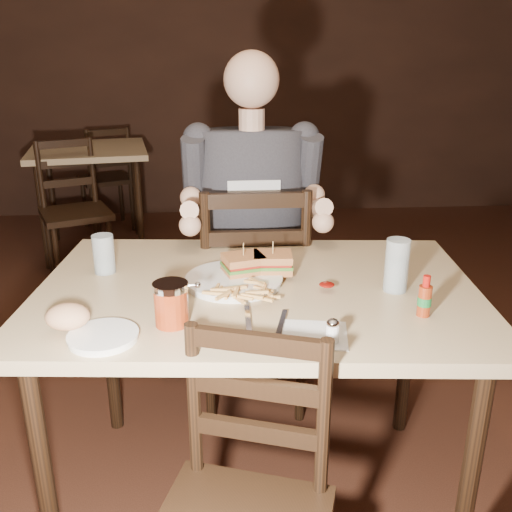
{
  "coord_description": "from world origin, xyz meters",
  "views": [
    {
      "loc": [
        0.0,
        -1.65,
        1.45
      ],
      "look_at": [
        0.13,
        -0.02,
        0.85
      ],
      "focal_mm": 40.0,
      "sensor_mm": 36.0,
      "label": 1
    }
  ],
  "objects": [
    {
      "name": "room_shell",
      "position": [
        0.0,
        0.0,
        1.4
      ],
      "size": [
        7.0,
        7.0,
        7.0
      ],
      "color": "black",
      "rests_on": "ground"
    },
    {
      "name": "main_table",
      "position": [
        0.13,
        -0.07,
        0.7
      ],
      "size": [
        1.39,
        0.99,
        0.77
      ],
      "rotation": [
        0.0,
        0.0,
        -0.09
      ],
      "color": "tan",
      "rests_on": "ground"
    },
    {
      "name": "bg_table",
      "position": [
        -0.89,
        2.5,
        0.68
      ],
      "size": [
        0.92,
        0.92,
        0.77
      ],
      "rotation": [
        0.0,
        0.0,
        0.16
      ],
      "color": "tan",
      "rests_on": "ground"
    },
    {
      "name": "chair_far",
      "position": [
        0.15,
        0.5,
        0.49
      ],
      "size": [
        0.45,
        0.5,
        0.97
      ],
      "primitive_type": null,
      "rotation": [
        0.0,
        0.0,
        3.15
      ],
      "color": "black",
      "rests_on": "ground"
    },
    {
      "name": "bg_chair_far",
      "position": [
        -0.89,
        3.05,
        0.43
      ],
      "size": [
        0.54,
        0.55,
        0.85
      ],
      "primitive_type": null,
      "rotation": [
        0.0,
        0.0,
        3.57
      ],
      "color": "black",
      "rests_on": "ground"
    },
    {
      "name": "bg_chair_near",
      "position": [
        -0.89,
        1.95,
        0.44
      ],
      "size": [
        0.55,
        0.57,
        0.89
      ],
      "primitive_type": null,
      "rotation": [
        0.0,
        0.0,
        0.39
      ],
      "color": "black",
      "rests_on": "ground"
    },
    {
      "name": "diner",
      "position": [
        0.15,
        0.45,
        0.97
      ],
      "size": [
        0.54,
        0.43,
        0.94
      ],
      "primitive_type": null,
      "rotation": [
        0.0,
        0.0,
        0.01
      ],
      "color": "#313136",
      "rests_on": "chair_far"
    },
    {
      "name": "dinner_plate",
      "position": [
        0.06,
        -0.05,
        0.78
      ],
      "size": [
        0.31,
        0.31,
        0.02
      ],
      "primitive_type": "cylinder",
      "rotation": [
        0.0,
        0.0,
        -0.09
      ],
      "color": "white",
      "rests_on": "main_table"
    },
    {
      "name": "sandwich_left",
      "position": [
        0.18,
        0.01,
        0.84
      ],
      "size": [
        0.12,
        0.1,
        0.1
      ],
      "primitive_type": null,
      "rotation": [
        0.0,
        0.0,
        -0.06
      ],
      "color": "#B77946",
      "rests_on": "dinner_plate"
    },
    {
      "name": "sandwich_right",
      "position": [
        0.09,
        -0.0,
        0.84
      ],
      "size": [
        0.14,
        0.13,
        0.1
      ],
      "primitive_type": null,
      "rotation": [
        0.0,
        0.0,
        0.27
      ],
      "color": "#B77946",
      "rests_on": "dinner_plate"
    },
    {
      "name": "fries_pile",
      "position": [
        0.08,
        -0.18,
        0.8
      ],
      "size": [
        0.25,
        0.19,
        0.04
      ],
      "primitive_type": null,
      "rotation": [
        0.0,
        0.0,
        -0.09
      ],
      "color": "#E3AB5B",
      "rests_on": "dinner_plate"
    },
    {
      "name": "ketchup_dollop",
      "position": [
        0.33,
        -0.12,
        0.79
      ],
      "size": [
        0.05,
        0.05,
        0.01
      ],
      "primitive_type": "ellipsoid",
      "rotation": [
        0.0,
        0.0,
        -0.09
      ],
      "color": "maroon",
      "rests_on": "dinner_plate"
    },
    {
      "name": "glass_left",
      "position": [
        -0.35,
        0.08,
        0.83
      ],
      "size": [
        0.07,
        0.07,
        0.12
      ],
      "primitive_type": "cylinder",
      "rotation": [
        0.0,
        0.0,
        -0.09
      ],
      "color": "silver",
      "rests_on": "main_table"
    },
    {
      "name": "glass_right",
      "position": [
        0.53,
        -0.13,
        0.85
      ],
      "size": [
        0.08,
        0.08,
        0.16
      ],
      "primitive_type": "cylinder",
      "rotation": [
        0.0,
        0.0,
        -0.09
      ],
      "color": "silver",
      "rests_on": "main_table"
    },
    {
      "name": "hot_sauce",
      "position": [
        0.56,
        -0.3,
        0.83
      ],
      "size": [
        0.04,
        0.04,
        0.12
      ],
      "primitive_type": null,
      "rotation": [
        0.0,
        0.0,
        -0.09
      ],
      "color": "maroon",
      "rests_on": "main_table"
    },
    {
      "name": "salt_shaker",
      "position": [
        0.28,
        -0.43,
        0.8
      ],
      "size": [
        0.04,
        0.04,
        0.06
      ],
      "primitive_type": null,
      "rotation": [
        0.0,
        0.0,
        -0.09
      ],
      "color": "white",
      "rests_on": "main_table"
    },
    {
      "name": "syrup_dispenser",
      "position": [
        -0.11,
        -0.3,
        0.83
      ],
      "size": [
        0.1,
        0.1,
        0.12
      ],
      "primitive_type": null,
      "rotation": [
        0.0,
        0.0,
        -0.09
      ],
      "color": "maroon",
      "rests_on": "main_table"
    },
    {
      "name": "napkin",
      "position": [
        0.25,
        -0.39,
        0.77
      ],
      "size": [
        0.19,
        0.18,
        0.0
      ],
      "primitive_type": "cube",
      "rotation": [
        0.0,
        0.0,
        -0.17
      ],
      "color": "white",
      "rests_on": "main_table"
    },
    {
      "name": "knife",
      "position": [
        0.08,
        -0.32,
        0.78
      ],
      "size": [
        0.02,
        0.23,
        0.01
      ],
      "primitive_type": "cube",
      "rotation": [
        0.0,
        0.0,
        -0.02
      ],
      "color": "silver",
      "rests_on": "napkin"
    },
    {
      "name": "fork",
      "position": [
        0.17,
        -0.34,
        0.78
      ],
      "size": [
        0.06,
        0.18,
        0.01
      ],
      "primitive_type": "cube",
      "rotation": [
        0.0,
        0.0,
        -0.25
      ],
      "color": "silver",
      "rests_on": "napkin"
    },
    {
      "name": "side_plate",
      "position": [
        -0.28,
        -0.38,
        0.78
      ],
      "size": [
        0.18,
        0.18,
        0.01
      ],
      "primitive_type": "cylinder",
      "rotation": [
        0.0,
        0.0,
        -0.09
      ],
      "color": "white",
      "rests_on": "main_table"
    },
    {
      "name": "bread_roll",
      "position": [
        -0.37,
        -0.33,
        0.82
      ],
      "size": [
        0.12,
        0.1,
        0.07
      ],
      "primitive_type": "ellipsoid",
      "rotation": [
        0.0,
        0.0,
        -0.09
      ],
      "color": "tan",
      "rests_on": "side_plate"
    }
  ]
}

